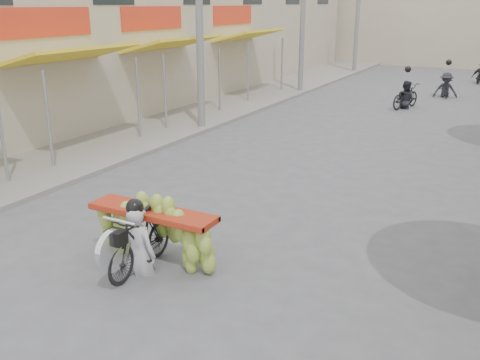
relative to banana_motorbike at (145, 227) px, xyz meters
name	(u,v)px	position (x,y,z in m)	size (l,w,h in m)	color
sidewalk_left	(207,109)	(-6.11, 11.98, -0.64)	(4.00, 60.00, 0.12)	gray
shophouse_row_left	(89,32)	(-11.09, 10.96, 2.30)	(9.77, 40.00, 6.00)	#B4A88F
far_building	(468,13)	(0.89, 34.98, 2.80)	(20.00, 6.00, 7.00)	#B4A88F
utility_pole_mid	(199,6)	(-4.51, 8.98, 3.33)	(0.60, 0.24, 8.00)	slate
utility_pole_far	(303,5)	(-4.51, 17.98, 3.33)	(0.60, 0.24, 8.00)	slate
utility_pole_back	(358,5)	(-4.51, 26.98, 3.33)	(0.60, 0.24, 8.00)	slate
banana_motorbike	(145,227)	(0.00, 0.00, 0.00)	(2.23, 1.86, 2.09)	black
bg_motorbike_a	(406,90)	(0.80, 16.18, 0.03)	(1.15, 1.87, 1.95)	black
bg_motorbike_b	(447,78)	(1.89, 19.77, 0.18)	(1.17, 1.56, 1.95)	black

